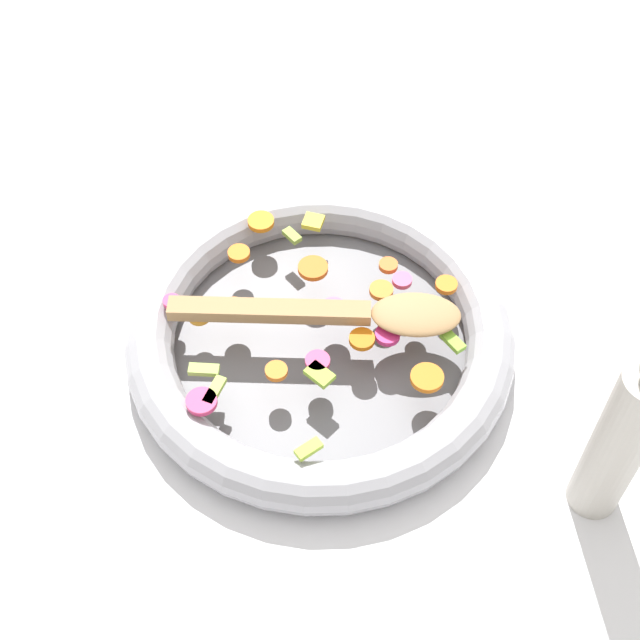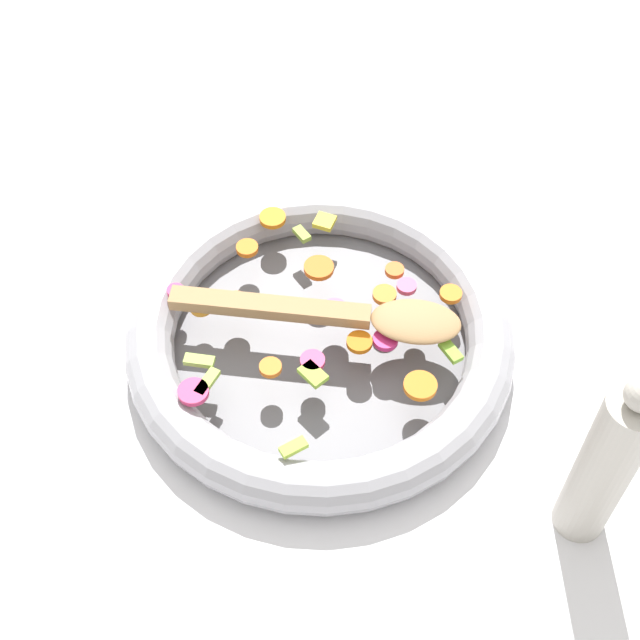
{
  "view_description": "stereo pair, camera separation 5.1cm",
  "coord_description": "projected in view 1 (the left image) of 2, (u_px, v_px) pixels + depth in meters",
  "views": [
    {
      "loc": [
        -0.17,
        -0.52,
        0.76
      ],
      "look_at": [
        0.0,
        0.0,
        0.05
      ],
      "focal_mm": 50.0,
      "sensor_mm": 36.0,
      "label": 1
    },
    {
      "loc": [
        -0.13,
        -0.53,
        0.76
      ],
      "look_at": [
        0.0,
        0.0,
        0.05
      ],
      "focal_mm": 50.0,
      "sensor_mm": 36.0,
      "label": 2
    }
  ],
  "objects": [
    {
      "name": "pepper_mill",
      "position": [
        620.0,
        441.0,
        0.75
      ],
      "size": [
        0.05,
        0.05,
        0.23
      ],
      "color": "#B2ADA3",
      "rests_on": "ground_plane"
    },
    {
      "name": "wooden_spoon",
      "position": [
        347.0,
        313.0,
        0.89
      ],
      "size": [
        0.29,
        0.14,
        0.01
      ],
      "color": "#A87F51",
      "rests_on": "chopped_vegetables"
    },
    {
      "name": "skillet",
      "position": [
        320.0,
        336.0,
        0.92
      ],
      "size": [
        0.4,
        0.4,
        0.05
      ],
      "color": "slate",
      "rests_on": "ground_plane"
    },
    {
      "name": "chopped_vegetables",
      "position": [
        317.0,
        315.0,
        0.9
      ],
      "size": [
        0.31,
        0.31,
        0.01
      ],
      "color": "orange",
      "rests_on": "skillet"
    },
    {
      "name": "ground_plane",
      "position": [
        320.0,
        349.0,
        0.94
      ],
      "size": [
        4.0,
        4.0,
        0.0
      ],
      "primitive_type": "plane",
      "color": "silver"
    }
  ]
}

